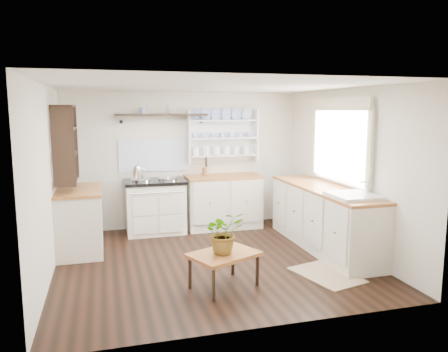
% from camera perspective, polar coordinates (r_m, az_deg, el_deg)
% --- Properties ---
extents(floor, '(4.00, 3.80, 0.01)m').
position_cam_1_polar(floor, '(5.96, -1.63, -10.96)').
color(floor, black).
rests_on(floor, ground).
extents(wall_back, '(4.00, 0.02, 2.30)m').
position_cam_1_polar(wall_back, '(7.52, -5.15, 2.11)').
color(wall_back, beige).
rests_on(wall_back, ground).
extents(wall_right, '(0.02, 3.80, 2.30)m').
position_cam_1_polar(wall_right, '(6.45, 15.84, 0.74)').
color(wall_right, beige).
rests_on(wall_right, ground).
extents(wall_left, '(0.02, 3.80, 2.30)m').
position_cam_1_polar(wall_left, '(5.56, -22.14, -0.78)').
color(wall_left, beige).
rests_on(wall_left, ground).
extents(ceiling, '(4.00, 3.80, 0.01)m').
position_cam_1_polar(ceiling, '(5.62, -1.73, 11.71)').
color(ceiling, white).
rests_on(ceiling, wall_back).
extents(window, '(0.08, 1.55, 1.22)m').
position_cam_1_polar(window, '(6.51, 14.92, 4.52)').
color(window, white).
rests_on(window, wall_right).
extents(aga_cooker, '(0.97, 0.68, 0.90)m').
position_cam_1_polar(aga_cooker, '(7.23, -8.95, -3.89)').
color(aga_cooker, white).
rests_on(aga_cooker, floor).
extents(back_cabinets, '(1.27, 0.63, 0.90)m').
position_cam_1_polar(back_cabinets, '(7.47, -0.12, -3.25)').
color(back_cabinets, silver).
rests_on(back_cabinets, floor).
extents(right_cabinets, '(0.62, 2.43, 0.90)m').
position_cam_1_polar(right_cabinets, '(6.51, 12.87, -5.25)').
color(right_cabinets, silver).
rests_on(right_cabinets, floor).
extents(belfast_sink, '(0.55, 0.60, 0.45)m').
position_cam_1_polar(belfast_sink, '(5.81, 16.49, -3.63)').
color(belfast_sink, white).
rests_on(belfast_sink, right_cabinets).
extents(left_cabinets, '(0.62, 1.13, 0.90)m').
position_cam_1_polar(left_cabinets, '(6.55, -18.29, -5.40)').
color(left_cabinets, silver).
rests_on(left_cabinets, floor).
extents(plate_rack, '(1.20, 0.22, 0.90)m').
position_cam_1_polar(plate_rack, '(7.59, -0.29, 5.28)').
color(plate_rack, white).
rests_on(plate_rack, wall_back).
extents(high_shelf, '(1.50, 0.29, 0.16)m').
position_cam_1_polar(high_shelf, '(7.29, -8.17, 7.83)').
color(high_shelf, black).
rests_on(high_shelf, wall_back).
extents(left_shelving, '(0.28, 0.80, 1.05)m').
position_cam_1_polar(left_shelving, '(6.39, -20.01, 4.09)').
color(left_shelving, black).
rests_on(left_shelving, wall_left).
extents(kettle, '(0.18, 0.18, 0.22)m').
position_cam_1_polar(kettle, '(6.99, -11.23, 0.56)').
color(kettle, silver).
rests_on(kettle, aga_cooker).
extents(utensil_crock, '(0.11, 0.11, 0.13)m').
position_cam_1_polar(utensil_crock, '(7.39, -2.40, 0.67)').
color(utensil_crock, brown).
rests_on(utensil_crock, back_cabinets).
extents(center_table, '(0.89, 0.79, 0.40)m').
position_cam_1_polar(center_table, '(5.00, -0.02, -10.52)').
color(center_table, brown).
rests_on(center_table, floor).
extents(potted_plant, '(0.48, 0.43, 0.48)m').
position_cam_1_polar(potted_plant, '(4.92, -0.02, -7.37)').
color(potted_plant, '#3F7233').
rests_on(potted_plant, center_table).
extents(floor_rug, '(0.75, 0.96, 0.02)m').
position_cam_1_polar(floor_rug, '(5.59, 13.22, -12.47)').
color(floor_rug, olive).
rests_on(floor_rug, floor).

